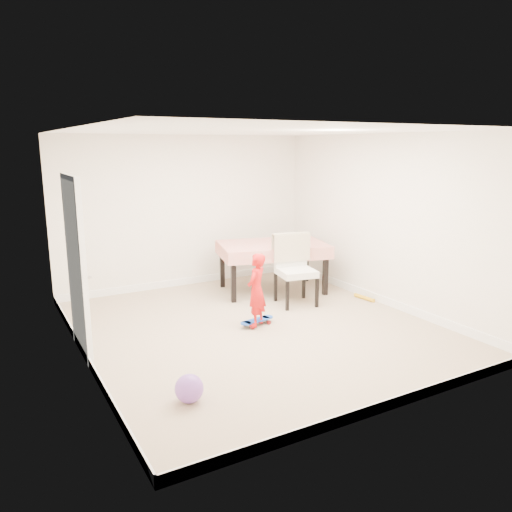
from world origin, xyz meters
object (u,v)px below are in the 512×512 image
dining_table (272,267)px  child (256,292)px  balloon (189,389)px  skateboard (257,322)px  dining_chair (296,270)px

dining_table → child: size_ratio=1.75×
child → balloon: 2.15m
skateboard → balloon: 2.21m
skateboard → child: size_ratio=0.54×
dining_chair → balloon: size_ratio=3.90×
skateboard → child: 0.47m
balloon → child: bearing=42.8°
child → dining_chair: bearing=172.5°
dining_table → dining_chair: dining_chair is taller
skateboard → child: (-0.05, -0.07, 0.46)m
dining_table → dining_chair: size_ratio=1.60×
dining_chair → balloon: (-2.59, -2.03, -0.41)m
balloon → skateboard: bearing=43.3°
child → dining_table: bearing=-165.4°
dining_table → skateboard: size_ratio=3.24×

